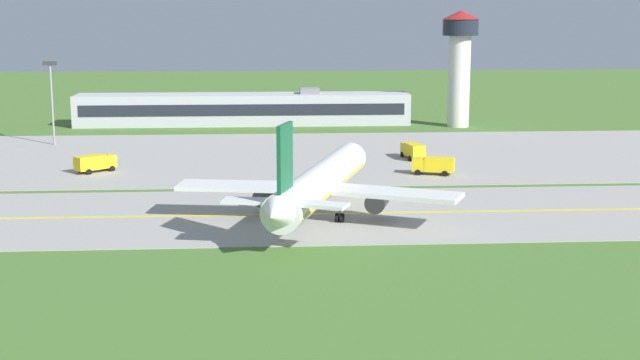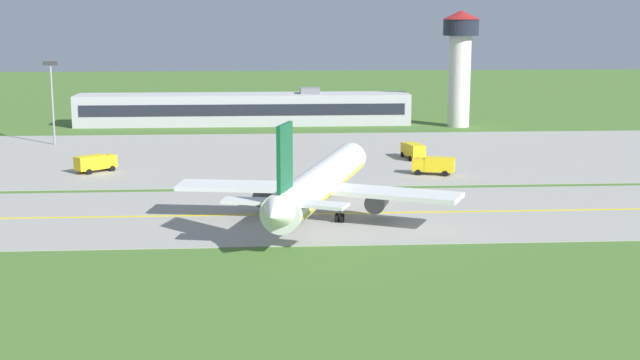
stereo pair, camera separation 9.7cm
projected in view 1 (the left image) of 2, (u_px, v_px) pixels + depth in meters
ground_plane at (287, 215)px, 101.56m from camera, size 500.00×500.00×0.00m
taxiway_strip at (287, 215)px, 101.55m from camera, size 240.00×28.00×0.10m
apron_pad at (340, 155)px, 143.34m from camera, size 140.00×52.00×0.10m
taxiway_centreline at (287, 214)px, 101.54m from camera, size 220.00×0.60×0.01m
airplane_lead at (320, 183)px, 99.08m from camera, size 31.83×38.79×12.70m
service_truck_baggage at (95, 162)px, 127.80m from camera, size 5.91×5.44×2.60m
service_truck_fuel at (413, 150)px, 139.28m from camera, size 3.20×6.28×2.60m
service_truck_catering at (434, 165)px, 125.90m from camera, size 6.33×3.68×2.60m
terminal_building at (244, 109)px, 181.99m from camera, size 68.81×8.99×7.58m
control_tower at (460, 56)px, 176.67m from camera, size 7.60×7.60×23.42m
apron_light_mast at (51, 92)px, 152.75m from camera, size 2.40×0.50×14.70m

